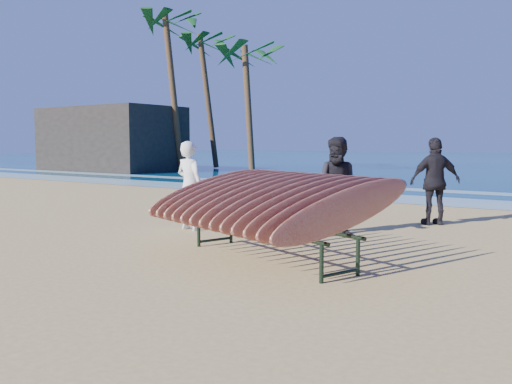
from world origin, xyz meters
TOP-DOWN VIEW (x-y plane):
  - ground at (0.00, 0.00)m, footprint 120.00×120.00m
  - foam_near at (0.00, 10.00)m, footprint 160.00×160.00m
  - foam_far at (0.00, 13.50)m, footprint 160.00×160.00m
  - surfboard_rack at (0.52, 0.38)m, footprint 3.79×3.38m
  - person_white at (-2.30, 1.79)m, footprint 0.68×0.47m
  - person_dark_a at (0.40, 2.96)m, footprint 1.06×0.92m
  - person_dark_b at (1.50, 5.25)m, footprint 1.11×1.06m
  - building at (-22.30, 16.65)m, footprint 8.85×4.92m
  - palm_left at (-17.79, 17.59)m, footprint 5.20×5.20m
  - palm_mid at (-13.41, 19.17)m, footprint 5.20×5.20m
  - palm_right at (-18.84, 22.06)m, footprint 5.20×5.20m

SIDE VIEW (x-z plane):
  - ground at x=0.00m, z-range 0.00..0.00m
  - foam_far at x=0.00m, z-range 0.01..0.01m
  - foam_near at x=0.00m, z-range 0.01..0.01m
  - surfboard_rack at x=0.52m, z-range 0.18..1.59m
  - person_white at x=-2.30m, z-range 0.00..1.77m
  - person_dark_a at x=0.40m, z-range 0.00..1.84m
  - person_dark_b at x=1.50m, z-range 0.00..1.85m
  - building at x=-22.30m, z-range 0.00..3.93m
  - palm_mid at x=-13.41m, z-range 2.87..10.35m
  - palm_right at x=-18.84m, z-range 3.67..12.74m
  - palm_left at x=-17.79m, z-range 3.89..13.46m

